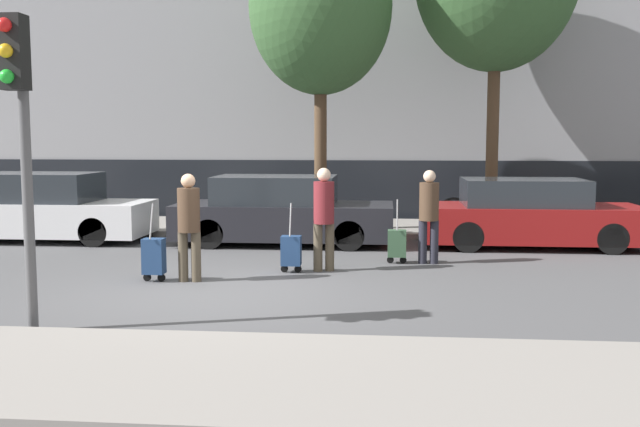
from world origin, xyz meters
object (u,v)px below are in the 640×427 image
at_px(pedestrian_left, 189,221).
at_px(pedestrian_right, 429,211).
at_px(parked_car_2, 529,215).
at_px(trolley_left, 154,256).
at_px(parked_car_0, 45,209).
at_px(pedestrian_center, 324,213).
at_px(parked_bicycle, 477,213).
at_px(bare_tree_near_crossing, 321,8).
at_px(traffic_light, 19,109).
at_px(parked_car_1, 282,212).
at_px(trolley_right, 397,243).
at_px(trolley_center, 291,251).

xyz_separation_m(pedestrian_left, pedestrian_right, (3.74, 1.91, -0.01)).
distance_m(parked_car_2, pedestrian_right, 3.02).
xyz_separation_m(trolley_left, pedestrian_right, (4.29, 1.96, 0.54)).
height_order(parked_car_0, pedestrian_left, pedestrian_left).
xyz_separation_m(pedestrian_center, parked_bicycle, (3.09, 4.89, -0.48)).
bearing_deg(bare_tree_near_crossing, trolley_left, -110.70).
bearing_deg(trolley_left, traffic_light, -98.77).
bearing_deg(trolley_left, pedestrian_left, 4.57).
bearing_deg(parked_car_2, parked_bicycle, 112.77).
xyz_separation_m(pedestrian_right, bare_tree_near_crossing, (-2.22, 3.51, 4.12)).
bearing_deg(trolley_left, pedestrian_center, 23.35).
height_order(parked_car_2, pedestrian_center, pedestrian_center).
xyz_separation_m(pedestrian_center, pedestrian_right, (1.76, 0.87, -0.04)).
height_order(parked_car_1, trolley_right, parked_car_1).
relative_size(trolley_center, traffic_light, 0.33).
relative_size(pedestrian_left, trolley_center, 1.45).
bearing_deg(parked_car_1, parked_bicycle, 24.70).
height_order(parked_car_0, parked_car_1, parked_car_0).
distance_m(trolley_center, bare_tree_near_crossing, 6.54).
bearing_deg(trolley_center, parked_car_2, 35.62).
bearing_deg(trolley_left, bare_tree_near_crossing, 69.30).
relative_size(pedestrian_left, trolley_right, 1.46).
bearing_deg(pedestrian_right, trolley_left, -158.39).
bearing_deg(traffic_light, parked_car_2, 45.82).
distance_m(pedestrian_left, bare_tree_near_crossing, 6.97).
bearing_deg(pedestrian_left, trolley_right, 26.09).
relative_size(trolley_center, bare_tree_near_crossing, 0.17).
bearing_deg(bare_tree_near_crossing, trolley_right, -64.74).
relative_size(parked_car_2, pedestrian_center, 2.53).
distance_m(parked_car_0, parked_car_1, 5.13).
distance_m(parked_car_0, trolley_left, 5.53).
xyz_separation_m(parked_car_0, pedestrian_center, (6.26, -2.98, 0.30)).
height_order(parked_car_2, bare_tree_near_crossing, bare_tree_near_crossing).
bearing_deg(parked_car_2, bare_tree_near_crossing, 162.24).
bearing_deg(pedestrian_center, parked_car_0, 136.03).
distance_m(pedestrian_center, trolley_center, 0.82).
bearing_deg(trolley_right, bare_tree_near_crossing, 115.26).
height_order(trolley_right, traffic_light, traffic_light).
xyz_separation_m(pedestrian_right, trolley_right, (-0.55, -0.03, -0.57)).
distance_m(parked_car_1, trolley_center, 3.19).
height_order(parked_car_0, traffic_light, traffic_light).
xyz_separation_m(parked_car_2, traffic_light, (-6.88, -7.08, 1.86)).
xyz_separation_m(trolley_center, bare_tree_near_crossing, (0.07, 4.55, 4.69)).
height_order(pedestrian_right, bare_tree_near_crossing, bare_tree_near_crossing).
bearing_deg(trolley_right, parked_car_1, 138.05).
bearing_deg(traffic_light, pedestrian_left, 71.63).
height_order(parked_car_0, parked_bicycle, parked_car_0).
xyz_separation_m(parked_car_2, pedestrian_center, (-3.89, -2.99, 0.32)).
distance_m(pedestrian_left, trolley_left, 0.78).
height_order(trolley_right, bare_tree_near_crossing, bare_tree_near_crossing).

